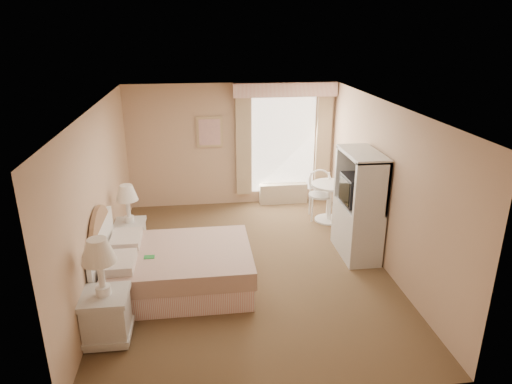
{
  "coord_description": "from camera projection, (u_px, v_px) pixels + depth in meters",
  "views": [
    {
      "loc": [
        -0.68,
        -6.25,
        3.55
      ],
      "look_at": [
        0.17,
        0.3,
        1.12
      ],
      "focal_mm": 32.0,
      "sensor_mm": 36.0,
      "label": 1
    }
  ],
  "objects": [
    {
      "name": "nightstand_near",
      "position": [
        105.0,
        304.0,
        5.3
      ],
      "size": [
        0.54,
        0.54,
        1.31
      ],
      "color": "silver",
      "rests_on": "room"
    },
    {
      "name": "window",
      "position": [
        284.0,
        141.0,
        9.26
      ],
      "size": [
        2.05,
        0.22,
        2.51
      ],
      "color": "white",
      "rests_on": "room"
    },
    {
      "name": "bed",
      "position": [
        172.0,
        267.0,
        6.44
      ],
      "size": [
        2.07,
        1.56,
        1.38
      ],
      "color": "#D9918D",
      "rests_on": "room"
    },
    {
      "name": "round_table",
      "position": [
        330.0,
        196.0,
        8.65
      ],
      "size": [
        0.71,
        0.71,
        0.75
      ],
      "color": "white",
      "rests_on": "room"
    },
    {
      "name": "cafe_chair",
      "position": [
        320.0,
        190.0,
        8.8
      ],
      "size": [
        0.5,
        0.5,
        0.94
      ],
      "rotation": [
        0.0,
        0.0,
        -0.11
      ],
      "color": "white",
      "rests_on": "room"
    },
    {
      "name": "room",
      "position": [
        247.0,
        191.0,
        6.7
      ],
      "size": [
        4.21,
        5.51,
        2.51
      ],
      "color": "brown",
      "rests_on": "ground"
    },
    {
      "name": "nightstand_far",
      "position": [
        130.0,
        229.0,
        7.4
      ],
      "size": [
        0.48,
        0.48,
        1.17
      ],
      "color": "silver",
      "rests_on": "room"
    },
    {
      "name": "framed_art",
      "position": [
        210.0,
        132.0,
        9.07
      ],
      "size": [
        0.52,
        0.04,
        0.62
      ],
      "color": "tan",
      "rests_on": "room"
    },
    {
      "name": "armoire",
      "position": [
        358.0,
        213.0,
        7.3
      ],
      "size": [
        0.52,
        1.04,
        1.73
      ],
      "color": "silver",
      "rests_on": "room"
    }
  ]
}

